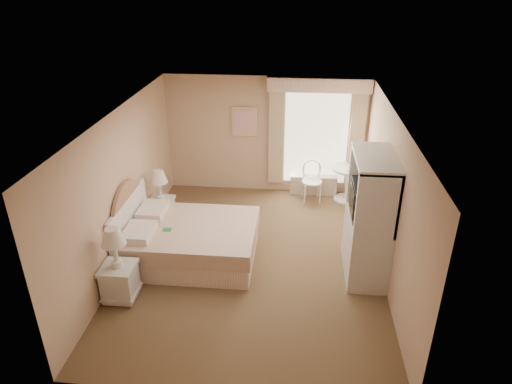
# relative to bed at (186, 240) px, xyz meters

# --- Properties ---
(room) EXTENTS (4.21, 5.51, 2.51)m
(room) POSITION_rel_bed_xyz_m (1.12, 0.05, 0.90)
(room) COLOR brown
(room) RESTS_ON ground
(window) EXTENTS (2.05, 0.22, 2.51)m
(window) POSITION_rel_bed_xyz_m (2.17, 2.71, 0.99)
(window) COLOR white
(window) RESTS_ON room
(framed_art) EXTENTS (0.52, 0.04, 0.62)m
(framed_art) POSITION_rel_bed_xyz_m (0.67, 2.77, 1.20)
(framed_art) COLOR #D2B581
(framed_art) RESTS_ON room
(bed) EXTENTS (2.13, 1.65, 1.46)m
(bed) POSITION_rel_bed_xyz_m (0.00, 0.00, 0.00)
(bed) COLOR tan
(bed) RESTS_ON room
(nightstand_near) EXTENTS (0.48, 0.48, 1.17)m
(nightstand_near) POSITION_rel_bed_xyz_m (-0.72, -1.12, 0.09)
(nightstand_near) COLOR silver
(nightstand_near) RESTS_ON room
(nightstand_far) EXTENTS (0.45, 0.45, 1.09)m
(nightstand_far) POSITION_rel_bed_xyz_m (-0.72, 1.09, 0.06)
(nightstand_far) COLOR silver
(nightstand_far) RESTS_ON room
(round_table) EXTENTS (0.70, 0.70, 0.74)m
(round_table) POSITION_rel_bed_xyz_m (2.87, 2.45, 0.14)
(round_table) COLOR white
(round_table) RESTS_ON room
(cafe_chair) EXTENTS (0.46, 0.46, 0.86)m
(cafe_chair) POSITION_rel_bed_xyz_m (2.12, 2.40, 0.15)
(cafe_chair) COLOR white
(cafe_chair) RESTS_ON room
(armoire) EXTENTS (0.60, 1.20, 2.00)m
(armoire) POSITION_rel_bed_xyz_m (2.93, -0.11, 0.48)
(armoire) COLOR silver
(armoire) RESTS_ON room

